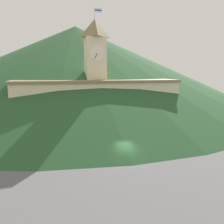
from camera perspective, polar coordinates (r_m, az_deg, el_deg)
name	(u,v)px	position (r m, az deg, el deg)	size (l,w,h in m)	color
ground_plane	(126,158)	(38.28, 3.17, -10.36)	(160.00, 160.00, 0.00)	#565659
civic_building	(96,100)	(59.13, -3.75, 2.82)	(37.43, 12.50, 26.91)	beige
banner_fence	(105,128)	(50.73, -1.63, -3.76)	(34.10, 0.12, 2.79)	#2347B2
hillside_backdrop	(76,66)	(96.76, -8.23, 10.27)	(130.41, 130.41, 29.19)	#234C28
street_lamp_far_right	(74,119)	(50.40, -8.71, -1.54)	(1.26, 0.36, 4.74)	black
street_lamp_center	(137,114)	(53.37, 5.73, -0.43)	(1.26, 0.36, 5.38)	black
car_red_sedan	(160,146)	(42.18, 11.02, -7.68)	(4.43, 2.18, 1.45)	red
car_black_suv	(125,141)	(43.69, 3.07, -6.70)	(4.97, 2.51, 1.80)	black
car_gray_pickup	(68,141)	(44.74, -9.98, -6.48)	(5.40, 2.58, 1.75)	slate
pedestrian	(49,136)	(47.94, -14.11, -5.39)	(0.49, 0.49, 1.72)	#282D3D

